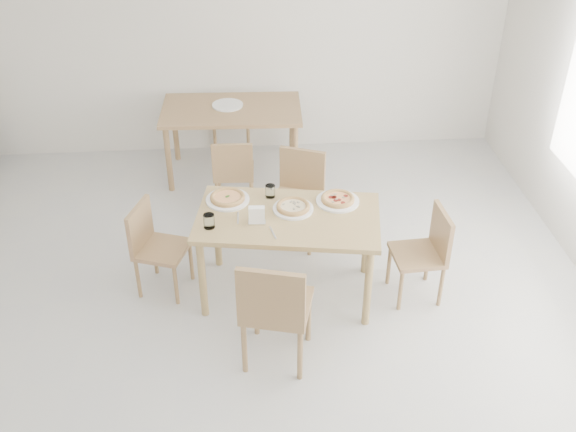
{
  "coord_description": "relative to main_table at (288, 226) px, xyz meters",
  "views": [
    {
      "loc": [
        0.15,
        -3.42,
        3.59
      ],
      "look_at": [
        0.48,
        0.87,
        0.75
      ],
      "focal_mm": 42.0,
      "sensor_mm": 36.0,
      "label": 1
    }
  ],
  "objects": [
    {
      "name": "napkin_holder",
      "position": [
        -0.24,
        -0.09,
        0.16
      ],
      "size": [
        0.13,
        0.07,
        0.15
      ],
      "rotation": [
        0.0,
        0.0,
        -0.05
      ],
      "color": "silver",
      "rests_on": "main_table"
    },
    {
      "name": "fork_b",
      "position": [
        -0.13,
        -0.22,
        0.09
      ],
      "size": [
        0.05,
        0.17,
        0.01
      ],
      "primitive_type": "cube",
      "rotation": [
        0.0,
        0.0,
        0.22
      ],
      "color": "silver",
      "rests_on": "main_table"
    },
    {
      "name": "second_table",
      "position": [
        -0.42,
        2.03,
        0.0
      ],
      "size": [
        1.44,
        0.85,
        0.75
      ],
      "rotation": [
        0.0,
        0.0,
        -0.04
      ],
      "color": "#A47752",
      "rests_on": "ground"
    },
    {
      "name": "main_table",
      "position": [
        0.0,
        0.0,
        0.0
      ],
      "size": [
        1.51,
        1.01,
        0.75
      ],
      "rotation": [
        0.0,
        0.0,
        -0.16
      ],
      "color": "tan",
      "rests_on": "ground"
    },
    {
      "name": "chair_back_n",
      "position": [
        -0.38,
        2.8,
        -0.13
      ],
      "size": [
        0.55,
        0.55,
        0.91
      ],
      "rotation": [
        0.0,
        0.0,
        -0.25
      ],
      "color": "#A47752",
      "rests_on": "ground"
    },
    {
      "name": "plate_pepperoni",
      "position": [
        0.41,
        0.17,
        0.1
      ],
      "size": [
        0.34,
        0.34,
        0.02
      ],
      "primitive_type": "cylinder",
      "color": "white",
      "rests_on": "main_table"
    },
    {
      "name": "chair_north",
      "position": [
        0.16,
        0.8,
        -0.17
      ],
      "size": [
        0.54,
        0.54,
        0.84
      ],
      "rotation": [
        0.0,
        0.0,
        -0.38
      ],
      "color": "#A47752",
      "rests_on": "ground"
    },
    {
      "name": "pizza_margherita",
      "position": [
        -0.46,
        0.26,
        0.12
      ],
      "size": [
        0.34,
        0.34,
        0.03
      ],
      "rotation": [
        0.0,
        0.0,
        0.26
      ],
      "color": "#DDB868",
      "rests_on": "plate_margherita"
    },
    {
      "name": "tumbler_b",
      "position": [
        -0.12,
        0.29,
        0.14
      ],
      "size": [
        0.08,
        0.08,
        0.1
      ],
      "primitive_type": "cylinder",
      "color": "white",
      "rests_on": "main_table"
    },
    {
      "name": "plate_empty",
      "position": [
        -0.46,
        2.08,
        0.1
      ],
      "size": [
        0.31,
        0.31,
        0.02
      ],
      "primitive_type": "cylinder",
      "color": "white",
      "rests_on": "second_table"
    },
    {
      "name": "chair_south",
      "position": [
        -0.15,
        -0.8,
        -0.12
      ],
      "size": [
        0.56,
        0.56,
        0.93
      ],
      "rotation": [
        0.0,
        0.0,
        2.89
      ],
      "color": "#A47752",
      "rests_on": "ground"
    },
    {
      "name": "plate_mushroom",
      "position": [
        0.05,
        0.08,
        0.1
      ],
      "size": [
        0.32,
        0.32,
        0.02
      ],
      "primitive_type": "cylinder",
      "color": "white",
      "rests_on": "main_table"
    },
    {
      "name": "pizza_pepperoni",
      "position": [
        0.41,
        0.17,
        0.12
      ],
      "size": [
        0.32,
        0.32,
        0.03
      ],
      "rotation": [
        0.0,
        0.0,
        0.25
      ],
      "color": "#DDB868",
      "rests_on": "plate_pepperoni"
    },
    {
      "name": "chair_back_s",
      "position": [
        -0.42,
        1.29,
        -0.21
      ],
      "size": [
        0.39,
        0.39,
        0.77
      ],
      "rotation": [
        0.0,
        0.0,
        3.1
      ],
      "color": "#A47752",
      "rests_on": "ground"
    },
    {
      "name": "pizza_mushroom",
      "position": [
        0.05,
        0.08,
        0.12
      ],
      "size": [
        0.3,
        0.3,
        0.03
      ],
      "rotation": [
        0.0,
        0.0,
        -0.15
      ],
      "color": "#DDB868",
      "rests_on": "plate_mushroom"
    },
    {
      "name": "chair_east",
      "position": [
        1.09,
        -0.1,
        -0.21
      ],
      "size": [
        0.41,
        0.41,
        0.78
      ],
      "rotation": [
        0.0,
        0.0,
        -1.5
      ],
      "color": "#A47752",
      "rests_on": "ground"
    },
    {
      "name": "tumbler_a",
      "position": [
        -0.6,
        -0.11,
        0.14
      ],
      "size": [
        0.08,
        0.08,
        0.11
      ],
      "primitive_type": "cylinder",
      "color": "white",
      "rests_on": "main_table"
    },
    {
      "name": "plate_margherita",
      "position": [
        -0.46,
        0.26,
        0.1
      ],
      "size": [
        0.35,
        0.35,
        0.02
      ],
      "primitive_type": "cylinder",
      "color": "white",
      "rests_on": "main_table"
    },
    {
      "name": "fork_a",
      "position": [
        -0.38,
        -0.0,
        0.09
      ],
      "size": [
        0.02,
        0.17,
        0.01
      ],
      "primitive_type": "cube",
      "rotation": [
        0.0,
        0.0,
        -0.02
      ],
      "color": "silver",
      "rests_on": "main_table"
    },
    {
      "name": "chair_west",
      "position": [
        -1.07,
        0.15,
        -0.21
      ],
      "size": [
        0.49,
        0.49,
        0.77
      ],
      "rotation": [
        0.0,
        0.0,
        1.24
      ],
      "color": "#A47752",
      "rests_on": "ground"
    }
  ]
}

